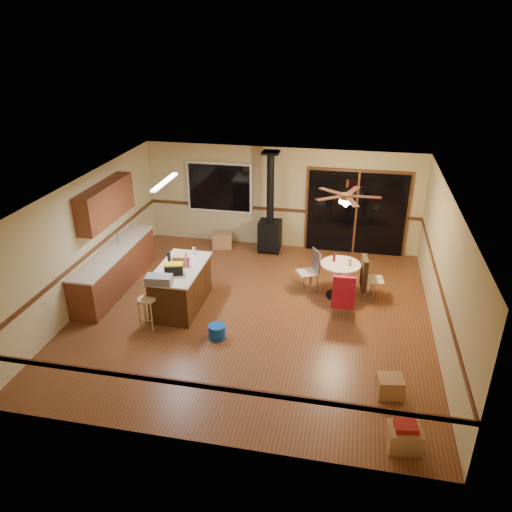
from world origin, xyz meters
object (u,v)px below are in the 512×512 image
(dining_table, at_px, (340,274))
(chair_right, at_px, (365,273))
(wood_stove, at_px, (270,225))
(chair_near, at_px, (344,292))
(toolbox_grey, at_px, (159,280))
(toolbox_black, at_px, (174,269))
(box_under_window, at_px, (222,240))
(kitchen_island, at_px, (181,287))
(blue_bucket, at_px, (217,332))
(box_corner_b, at_px, (390,386))
(chair_left, at_px, (312,266))
(bar_stool, at_px, (148,313))
(box_corner_a, at_px, (404,438))

(dining_table, relative_size, chair_right, 1.21)
(wood_stove, relative_size, chair_near, 3.60)
(toolbox_grey, relative_size, toolbox_black, 1.40)
(chair_right, relative_size, box_under_window, 1.40)
(chair_near, bearing_deg, kitchen_island, -176.97)
(toolbox_black, xyz_separation_m, blue_bucket, (1.03, -0.67, -0.86))
(blue_bucket, xyz_separation_m, chair_near, (2.25, 1.15, 0.46))
(box_under_window, distance_m, box_corner_b, 6.46)
(blue_bucket, distance_m, chair_near, 2.57)
(chair_left, distance_m, chair_right, 1.13)
(chair_left, relative_size, chair_near, 0.78)
(wood_stove, distance_m, chair_right, 3.09)
(chair_near, bearing_deg, chair_left, 124.60)
(kitchen_island, height_order, box_under_window, kitchen_island)
(chair_near, height_order, box_under_window, chair_near)
(wood_stove, bearing_deg, chair_near, -55.67)
(dining_table, bearing_deg, chair_left, 166.14)
(chair_right, bearing_deg, bar_stool, -154.18)
(blue_bucket, relative_size, box_corner_b, 0.81)
(chair_right, relative_size, box_corner_b, 1.76)
(wood_stove, relative_size, dining_table, 2.98)
(toolbox_black, bearing_deg, toolbox_grey, -109.30)
(toolbox_black, relative_size, bar_stool, 0.56)
(bar_stool, distance_m, box_corner_b, 4.61)
(wood_stove, xyz_separation_m, box_under_window, (-1.27, 0.02, -0.53))
(toolbox_grey, bearing_deg, bar_stool, -144.30)
(wood_stove, xyz_separation_m, dining_table, (1.86, -1.99, -0.20))
(chair_near, relative_size, box_corner_a, 1.56)
(toolbox_grey, xyz_separation_m, bar_stool, (-0.22, -0.16, -0.66))
(blue_bucket, bearing_deg, box_corner_a, -32.30)
(chair_left, height_order, box_corner_a, chair_left)
(toolbox_grey, height_order, chair_right, toolbox_grey)
(wood_stove, distance_m, bar_stool, 4.29)
(blue_bucket, height_order, chair_left, chair_left)
(kitchen_island, bearing_deg, dining_table, 18.48)
(wood_stove, distance_m, blue_bucket, 4.08)
(bar_stool, xyz_separation_m, dining_table, (3.53, 1.93, 0.21))
(toolbox_black, xyz_separation_m, dining_table, (3.17, 1.36, -0.47))
(chair_left, bearing_deg, chair_right, -6.10)
(toolbox_black, relative_size, chair_right, 0.50)
(kitchen_island, distance_m, chair_left, 2.83)
(toolbox_grey, height_order, box_corner_a, toolbox_grey)
(dining_table, xyz_separation_m, chair_left, (-0.61, 0.15, 0.06))
(chair_near, distance_m, box_corner_a, 3.37)
(wood_stove, relative_size, box_corner_a, 5.61)
(chair_right, height_order, box_under_window, chair_right)
(wood_stove, relative_size, chair_left, 4.62)
(box_corner_a, bearing_deg, wood_stove, 115.96)
(blue_bucket, height_order, chair_right, chair_right)
(toolbox_grey, distance_m, chair_left, 3.35)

